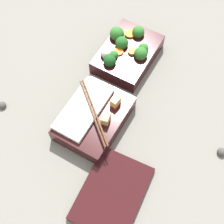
% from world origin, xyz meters
% --- Properties ---
extents(ground_plane, '(3.00, 3.00, 0.00)m').
position_xyz_m(ground_plane, '(0.00, 0.00, 0.00)').
color(ground_plane, slate).
extents(bento_tray_vegetable, '(0.20, 0.15, 0.08)m').
position_xyz_m(bento_tray_vegetable, '(-0.14, -0.02, 0.03)').
color(bento_tray_vegetable, black).
rests_on(bento_tray_vegetable, ground_plane).
extents(bento_tray_rice, '(0.20, 0.16, 0.07)m').
position_xyz_m(bento_tray_rice, '(0.10, 0.01, 0.03)').
color(bento_tray_rice, black).
rests_on(bento_tray_rice, ground_plane).
extents(bento_lid, '(0.21, 0.16, 0.01)m').
position_xyz_m(bento_lid, '(0.25, 0.15, 0.01)').
color(bento_lid, black).
rests_on(bento_lid, ground_plane).
extents(pebble_0, '(0.02, 0.02, 0.02)m').
position_xyz_m(pebble_0, '(0.19, -0.24, 0.01)').
color(pebble_0, '#474442').
rests_on(pebble_0, ground_plane).
extents(pebble_1, '(0.02, 0.02, 0.02)m').
position_xyz_m(pebble_1, '(0.01, 0.34, 0.01)').
color(pebble_1, '#474442').
rests_on(pebble_1, ground_plane).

